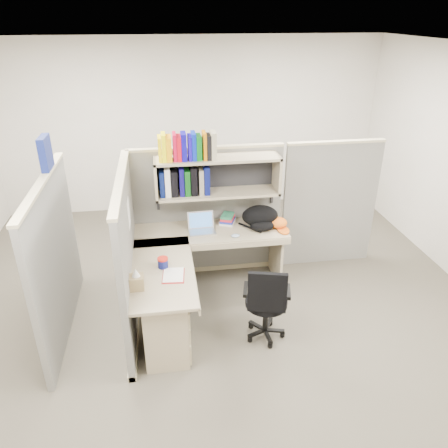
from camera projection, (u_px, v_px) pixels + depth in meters
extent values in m
plane|color=#3D392F|center=(218.00, 312.00, 4.84)|extent=(6.00, 6.00, 0.00)
plane|color=beige|center=(192.00, 127.00, 6.91)|extent=(6.00, 0.00, 6.00)
plane|color=silver|center=(216.00, 52.00, 3.65)|extent=(6.00, 6.00, 0.00)
cube|color=slate|center=(207.00, 213.00, 5.29)|extent=(1.80, 0.06, 1.60)
cube|color=tan|center=(206.00, 148.00, 4.93)|extent=(1.80, 0.08, 0.03)
cube|color=slate|center=(128.00, 256.00, 4.37)|extent=(0.06, 1.80, 1.60)
cube|color=tan|center=(120.00, 179.00, 4.01)|extent=(0.08, 1.80, 0.03)
cube|color=slate|center=(56.00, 261.00, 4.28)|extent=(0.06, 1.80, 1.60)
cube|color=slate|center=(329.00, 205.00, 5.50)|extent=(1.20, 0.06, 1.60)
cube|color=navy|center=(45.00, 153.00, 4.15)|extent=(0.07, 0.27, 0.32)
cube|color=white|center=(129.00, 213.00, 4.33)|extent=(0.00, 0.21, 0.28)
cube|color=gray|center=(217.00, 158.00, 4.80)|extent=(1.40, 0.34, 0.03)
cube|color=gray|center=(218.00, 193.00, 4.98)|extent=(1.40, 0.34, 0.03)
cube|color=gray|center=(156.00, 179.00, 4.80)|extent=(0.03, 0.34, 0.44)
cube|color=gray|center=(277.00, 173.00, 4.98)|extent=(0.03, 0.34, 0.44)
cube|color=black|center=(216.00, 171.00, 5.03)|extent=(1.38, 0.01, 0.41)
cube|color=yellow|center=(160.00, 149.00, 4.63)|extent=(0.03, 0.20, 0.26)
cube|color=#FFF505|center=(164.00, 147.00, 4.63)|extent=(0.05, 0.20, 0.29)
cube|color=#FFAE05|center=(169.00, 148.00, 4.65)|extent=(0.06, 0.20, 0.26)
cube|color=#B8072C|center=(175.00, 147.00, 4.65)|extent=(0.04, 0.20, 0.29)
cube|color=red|center=(179.00, 148.00, 4.66)|extent=(0.05, 0.20, 0.26)
cube|color=#0C048F|center=(184.00, 146.00, 4.66)|extent=(0.06, 0.20, 0.29)
cube|color=#1505AA|center=(190.00, 147.00, 4.68)|extent=(0.04, 0.20, 0.26)
cube|color=#051EA5|center=(194.00, 146.00, 4.67)|extent=(0.04, 0.20, 0.29)
cube|color=#065C12|center=(199.00, 147.00, 4.69)|extent=(0.06, 0.20, 0.26)
cube|color=#BF6B04|center=(204.00, 145.00, 4.69)|extent=(0.04, 0.20, 0.29)
cube|color=black|center=(208.00, 147.00, 4.70)|extent=(0.05, 0.20, 0.26)
cube|color=tan|center=(213.00, 145.00, 4.70)|extent=(0.06, 0.20, 0.29)
cube|color=#071349|center=(162.00, 182.00, 4.84)|extent=(0.05, 0.24, 0.29)
cube|color=silver|center=(168.00, 181.00, 4.84)|extent=(0.06, 0.24, 0.32)
cube|color=black|center=(174.00, 182.00, 4.86)|extent=(0.07, 0.24, 0.29)
cube|color=#0C0853|center=(181.00, 180.00, 4.86)|extent=(0.05, 0.24, 0.32)
cube|color=#09420F|center=(187.00, 181.00, 4.88)|extent=(0.06, 0.24, 0.29)
cube|color=black|center=(193.00, 179.00, 4.88)|extent=(0.07, 0.24, 0.32)
cube|color=gray|center=(201.00, 180.00, 4.90)|extent=(0.05, 0.24, 0.29)
cube|color=#080F51|center=(206.00, 179.00, 4.90)|extent=(0.06, 0.24, 0.32)
cube|color=gray|center=(211.00, 232.00, 5.03)|extent=(1.74, 0.60, 0.03)
cube|color=gray|center=(163.00, 271.00, 4.27)|extent=(0.60, 1.34, 0.03)
cube|color=gray|center=(214.00, 247.00, 4.78)|extent=(1.74, 0.02, 0.07)
cube|color=gray|center=(193.00, 271.00, 4.33)|extent=(0.02, 1.34, 0.07)
cube|color=gray|center=(166.00, 324.00, 4.13)|extent=(0.40, 0.55, 0.68)
cube|color=tan|center=(187.00, 305.00, 4.07)|extent=(0.02, 0.50, 0.16)
cube|color=tan|center=(188.00, 320.00, 4.15)|extent=(0.02, 0.50, 0.16)
cube|color=tan|center=(189.00, 338.00, 4.25)|extent=(0.02, 0.50, 0.22)
cube|color=#B2B2B7|center=(188.00, 305.00, 4.07)|extent=(0.01, 0.12, 0.01)
cube|color=gray|center=(276.00, 253.00, 5.33)|extent=(0.03, 0.55, 0.70)
cylinder|color=#0E1457|center=(163.00, 263.00, 4.29)|extent=(0.10, 0.10, 0.09)
cylinder|color=red|center=(163.00, 259.00, 4.27)|extent=(0.11, 0.11, 0.02)
ellipsoid|color=#91ACCE|center=(235.00, 236.00, 4.87)|extent=(0.11, 0.08, 0.04)
cylinder|color=silver|center=(203.00, 219.00, 5.17)|extent=(0.08, 0.08, 0.11)
cylinder|color=black|center=(266.00, 302.00, 4.30)|extent=(0.42, 0.42, 0.06)
cube|color=black|center=(267.00, 293.00, 4.02)|extent=(0.36, 0.13, 0.42)
cylinder|color=black|center=(266.00, 316.00, 4.38)|extent=(0.05, 0.05, 0.36)
cylinder|color=black|center=(265.00, 332.00, 4.47)|extent=(0.40, 0.40, 0.09)
cube|color=black|center=(245.00, 289.00, 4.26)|extent=(0.09, 0.24, 0.04)
cube|color=black|center=(289.00, 292.00, 4.22)|extent=(0.09, 0.24, 0.04)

